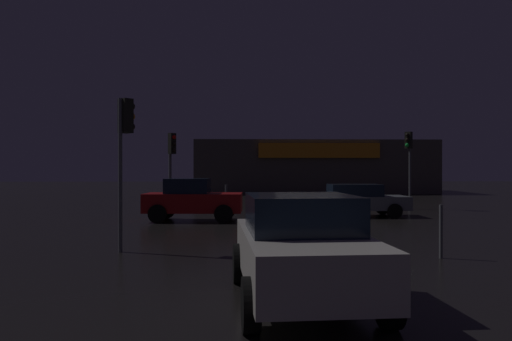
# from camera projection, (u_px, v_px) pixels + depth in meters

# --- Properties ---
(ground_plane) EXTENTS (120.00, 120.00, 0.00)m
(ground_plane) POSITION_uv_depth(u_px,v_px,m) (308.00, 224.00, 18.08)
(ground_plane) COLOR black
(store_building) EXTENTS (20.10, 8.63, 4.46)m
(store_building) POSITION_uv_depth(u_px,v_px,m) (311.00, 167.00, 42.48)
(store_building) COLOR #4C4742
(store_building) RESTS_ON ground
(traffic_signal_main) EXTENTS (0.42, 0.42, 3.84)m
(traffic_signal_main) POSITION_uv_depth(u_px,v_px,m) (171.00, 156.00, 23.57)
(traffic_signal_main) COLOR #595B60
(traffic_signal_main) RESTS_ON ground
(traffic_signal_opposite) EXTENTS (0.42, 0.42, 3.84)m
(traffic_signal_opposite) POSITION_uv_depth(u_px,v_px,m) (125.00, 133.00, 12.00)
(traffic_signal_opposite) COLOR #595B60
(traffic_signal_opposite) RESTS_ON ground
(traffic_signal_cross_left) EXTENTS (0.42, 0.42, 3.98)m
(traffic_signal_cross_left) POSITION_uv_depth(u_px,v_px,m) (409.00, 150.00, 24.54)
(traffic_signal_cross_left) COLOR #595B60
(traffic_signal_cross_left) RESTS_ON ground
(car_near) EXTENTS (4.57, 2.00, 1.41)m
(car_near) POSITION_uv_depth(u_px,v_px,m) (354.00, 200.00, 20.79)
(car_near) COLOR slate
(car_near) RESTS_ON ground
(car_far) EXTENTS (2.21, 4.15, 1.67)m
(car_far) POSITION_uv_depth(u_px,v_px,m) (301.00, 247.00, 7.45)
(car_far) COLOR silver
(car_far) RESTS_ON ground
(car_crossing) EXTENTS (3.90, 2.04, 1.69)m
(car_crossing) POSITION_uv_depth(u_px,v_px,m) (192.00, 199.00, 19.03)
(car_crossing) COLOR #A51414
(car_crossing) RESTS_ON ground
(bollard_kerb_a) EXTENTS (0.12, 0.12, 1.21)m
(bollard_kerb_a) POSITION_uv_depth(u_px,v_px,m) (226.00, 196.00, 26.06)
(bollard_kerb_a) COLOR #595B60
(bollard_kerb_a) RESTS_ON ground
(bollard_kerb_b) EXTENTS (0.08, 0.08, 1.25)m
(bollard_kerb_b) POSITION_uv_depth(u_px,v_px,m) (441.00, 232.00, 11.07)
(bollard_kerb_b) COLOR #595B60
(bollard_kerb_b) RESTS_ON ground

